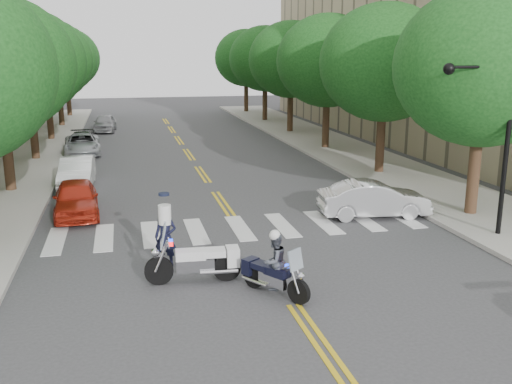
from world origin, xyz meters
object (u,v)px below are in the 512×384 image
object	(u,v)px
motorcycle_police	(273,266)
officer_standing	(166,237)
convertible	(374,199)
motorcycle_parked	(202,261)

from	to	relation	value
motorcycle_police	officer_standing	bearing A→B (deg)	-80.25
convertible	motorcycle_parked	bearing A→B (deg)	130.20
motorcycle_parked	convertible	bearing A→B (deg)	-52.57
motorcycle_police	officer_standing	world-z (taller)	officer_standing
motorcycle_police	convertible	bearing A→B (deg)	-165.85
motorcycle_parked	convertible	world-z (taller)	motorcycle_parked
motorcycle_police	motorcycle_parked	size ratio (longest dim) A/B	0.74
officer_standing	convertible	size ratio (longest dim) A/B	0.43
motorcycle_parked	convertible	size ratio (longest dim) A/B	0.63
motorcycle_police	officer_standing	distance (m)	3.64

